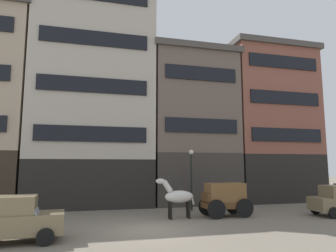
{
  "coord_description": "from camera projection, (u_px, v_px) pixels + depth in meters",
  "views": [
    {
      "loc": [
        -2.79,
        -14.52,
        3.04
      ],
      "look_at": [
        1.41,
        2.04,
        5.29
      ],
      "focal_mm": 32.17,
      "sensor_mm": 36.0,
      "label": 1
    }
  ],
  "objects": [
    {
      "name": "sedan_dark",
      "position": [
        14.0,
        219.0,
        11.93
      ],
      "size": [
        3.81,
        2.08,
        1.83
      ],
      "color": "#7A6B4C",
      "rests_on": "ground_plane"
    },
    {
      "name": "building_far_right",
      "position": [
        265.0,
        123.0,
        28.09
      ],
      "size": [
        8.21,
        6.83,
        13.85
      ],
      "color": "black",
      "rests_on": "ground_plane"
    },
    {
      "name": "cargo_wagon",
      "position": [
        224.0,
        197.0,
        18.12
      ],
      "size": [
        2.93,
        1.55,
        1.98
      ],
      "color": "brown",
      "rests_on": "ground_plane"
    },
    {
      "name": "draft_horse",
      "position": [
        177.0,
        196.0,
        17.41
      ],
      "size": [
        2.34,
        0.63,
        2.3
      ],
      "color": "beige",
      "rests_on": "ground_plane"
    },
    {
      "name": "ground_plane",
      "position": [
        150.0,
        230.0,
        14.24
      ],
      "size": [
        120.0,
        120.0,
        0.0
      ],
      "primitive_type": "plane",
      "color": "slate"
    },
    {
      "name": "building_center_right",
      "position": [
        189.0,
        126.0,
        26.2
      ],
      "size": [
        7.43,
        6.83,
        12.77
      ],
      "color": "#38332D",
      "rests_on": "ground_plane"
    },
    {
      "name": "streetlamp_curbside",
      "position": [
        191.0,
        171.0,
        20.69
      ],
      "size": [
        0.32,
        0.32,
        4.12
      ],
      "color": "black",
      "rests_on": "ground_plane"
    },
    {
      "name": "building_center_left",
      "position": [
        94.0,
        92.0,
        24.54
      ],
      "size": [
        9.61,
        6.83,
        17.97
      ],
      "color": "black",
      "rests_on": "ground_plane"
    },
    {
      "name": "pedestrian_officer",
      "position": [
        336.0,
        195.0,
        20.94
      ],
      "size": [
        0.49,
        0.49,
        1.79
      ],
      "color": "black",
      "rests_on": "ground_plane"
    }
  ]
}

